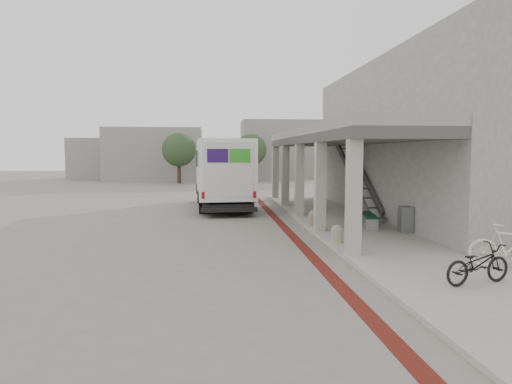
{
  "coord_description": "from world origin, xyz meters",
  "views": [
    {
      "loc": [
        -1.79,
        -15.81,
        2.97
      ],
      "look_at": [
        -0.32,
        -0.26,
        1.6
      ],
      "focal_mm": 32.0,
      "sensor_mm": 36.0,
      "label": 1
    }
  ],
  "objects": [
    {
      "name": "sidewalk",
      "position": [
        4.0,
        0.0,
        0.06
      ],
      "size": [
        4.4,
        28.0,
        0.12
      ],
      "primitive_type": "cube",
      "color": "gray",
      "rests_on": "ground"
    },
    {
      "name": "transit_building",
      "position": [
        6.83,
        4.5,
        3.4
      ],
      "size": [
        7.6,
        17.0,
        7.0
      ],
      "color": "gray",
      "rests_on": "ground"
    },
    {
      "name": "utility_cabinet",
      "position": [
        5.0,
        -0.37,
        0.59
      ],
      "size": [
        0.48,
        0.61,
        0.93
      ],
      "primitive_type": "cube",
      "rotation": [
        0.0,
        0.0,
        -0.12
      ],
      "color": "slate",
      "rests_on": "sidewalk"
    },
    {
      "name": "bench",
      "position": [
        4.12,
        0.98,
        0.47
      ],
      "size": [
        0.82,
        2.11,
        0.48
      ],
      "rotation": [
        0.0,
        0.0,
        -0.19
      ],
      "color": "gray",
      "rests_on": "sidewalk"
    },
    {
      "name": "tree_left",
      "position": [
        -5.0,
        28.0,
        3.18
      ],
      "size": [
        3.2,
        3.2,
        4.8
      ],
      "color": "#38281C",
      "rests_on": "ground"
    },
    {
      "name": "ground",
      "position": [
        0.0,
        0.0,
        0.0
      ],
      "size": [
        120.0,
        120.0,
        0.0
      ],
      "primitive_type": "plane",
      "color": "slate",
      "rests_on": "ground"
    },
    {
      "name": "bollard_near",
      "position": [
        2.1,
        -1.86,
        0.4
      ],
      "size": [
        0.37,
        0.37,
        0.56
      ],
      "color": "gray",
      "rests_on": "sidewalk"
    },
    {
      "name": "distant_backdrop",
      "position": [
        -2.84,
        35.89,
        2.7
      ],
      "size": [
        28.0,
        10.0,
        6.5
      ],
      "color": "gray",
      "rests_on": "ground"
    },
    {
      "name": "tree_right",
      "position": [
        10.0,
        29.0,
        3.18
      ],
      "size": [
        3.2,
        3.2,
        4.8
      ],
      "color": "#38281C",
      "rests_on": "ground"
    },
    {
      "name": "tree_mid",
      "position": [
        2.0,
        30.0,
        3.18
      ],
      "size": [
        3.2,
        3.2,
        4.8
      ],
      "color": "#38281C",
      "rests_on": "ground"
    },
    {
      "name": "bicycle_cream",
      "position": [
        5.33,
        -5.58,
        0.67
      ],
      "size": [
        1.78,
        1.51,
        1.1
      ],
      "primitive_type": "imported",
      "rotation": [
        0.0,
        0.0,
        0.93
      ],
      "color": "silver",
      "rests_on": "sidewalk"
    },
    {
      "name": "bollard_far",
      "position": [
        2.1,
        1.52,
        0.42
      ],
      "size": [
        0.4,
        0.4,
        0.6
      ],
      "color": "gray",
      "rests_on": "sidewalk"
    },
    {
      "name": "bike_lane_stripe",
      "position": [
        1.0,
        2.0,
        0.01
      ],
      "size": [
        0.35,
        40.0,
        0.01
      ],
      "primitive_type": "cube",
      "color": "#5A1812",
      "rests_on": "ground"
    },
    {
      "name": "bicycle_black",
      "position": [
        3.88,
        -6.65,
        0.56
      ],
      "size": [
        1.77,
        0.99,
        0.88
      ],
      "primitive_type": "imported",
      "rotation": [
        0.0,
        0.0,
        1.83
      ],
      "color": "black",
      "rests_on": "sidewalk"
    },
    {
      "name": "fedex_truck",
      "position": [
        -1.28,
        8.53,
        1.91
      ],
      "size": [
        3.03,
        8.52,
        3.58
      ],
      "rotation": [
        0.0,
        0.0,
        0.05
      ],
      "color": "black",
      "rests_on": "ground"
    }
  ]
}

